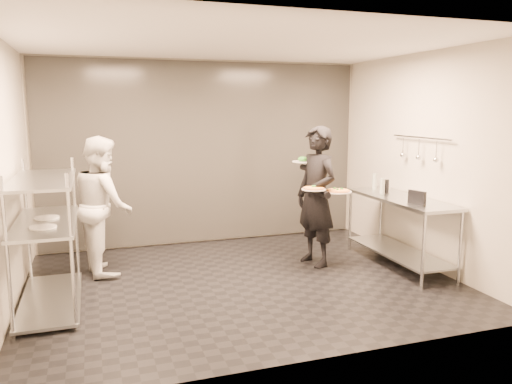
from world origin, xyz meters
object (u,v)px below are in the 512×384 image
object	(u,v)px
pass_rack	(47,234)
pos_monitor	(417,198)
waiter	(316,196)
bottle_clear	(375,181)
pizza_plate_far	(338,191)
bottle_green	(382,186)
chef	(103,205)
prep_counter	(400,219)
salad_plate	(303,160)
pizza_plate_near	(314,189)
bottle_dark	(387,186)

from	to	relation	value
pass_rack	pos_monitor	bearing A→B (deg)	-6.72
waiter	bottle_clear	distance (m)	1.13
pass_rack	pos_monitor	distance (m)	4.25
pizza_plate_far	bottle_green	world-z (taller)	bottle_green
chef	pizza_plate_far	size ratio (longest dim) A/B	4.96
pizza_plate_far	prep_counter	bearing A→B (deg)	-9.87
pass_rack	chef	xyz separation A→B (m)	(0.60, 0.95, 0.10)
pizza_plate_far	bottle_clear	size ratio (longest dim) A/B	1.54
salad_plate	bottle_green	distance (m)	1.15
prep_counter	pass_rack	bearing A→B (deg)	-179.97
bottle_green	prep_counter	bearing A→B (deg)	-74.17
pass_rack	prep_counter	size ratio (longest dim) A/B	0.89
pizza_plate_near	waiter	bearing A→B (deg)	56.75
bottle_green	pizza_plate_far	bearing A→B (deg)	-167.33
bottle_clear	bottle_dark	xyz separation A→B (m)	(-0.03, -0.37, -0.02)
pizza_plate_near	bottle_dark	world-z (taller)	same
prep_counter	pizza_plate_near	distance (m)	1.28
salad_plate	chef	bearing A→B (deg)	173.44
pass_rack	pizza_plate_near	xyz separation A→B (m)	(3.14, 0.16, 0.30)
pos_monitor	bottle_clear	bearing A→B (deg)	68.39
pizza_plate_far	bottle_dark	xyz separation A→B (m)	(0.85, 0.19, -0.01)
pizza_plate_far	bottle_dark	world-z (taller)	bottle_dark
bottle_dark	prep_counter	bearing A→B (deg)	-90.43
waiter	chef	distance (m)	2.75
pass_rack	salad_plate	world-z (taller)	pass_rack
chef	bottle_clear	distance (m)	3.78
pizza_plate_near	bottle_dark	distance (m)	1.20
bottle_green	bottle_dark	xyz separation A→B (m)	(0.09, 0.02, -0.01)
bottle_green	bottle_dark	bearing A→B (deg)	14.04
waiter	bottle_green	size ratio (longest dim) A/B	8.67
prep_counter	salad_plate	distance (m)	1.51
pizza_plate_near	pizza_plate_far	world-z (taller)	pizza_plate_near
pizza_plate_near	bottle_clear	size ratio (longest dim) A/B	1.34
prep_counter	pos_monitor	distance (m)	0.64
prep_counter	bottle_dark	bearing A→B (deg)	89.57
pizza_plate_far	bottle_clear	bearing A→B (deg)	32.48
chef	pos_monitor	bearing A→B (deg)	-121.60
pos_monitor	chef	bearing A→B (deg)	143.84
waiter	pass_rack	bearing A→B (deg)	-97.78
pass_rack	bottle_clear	size ratio (longest dim) A/B	6.99
chef	bottle_dark	world-z (taller)	chef
pass_rack	salad_plate	distance (m)	3.33
pos_monitor	bottle_clear	distance (m)	1.22
pass_rack	chef	size ratio (longest dim) A/B	0.92
salad_plate	bottle_clear	size ratio (longest dim) A/B	1.27
chef	salad_plate	world-z (taller)	chef
chef	pizza_plate_near	world-z (taller)	chef
chef	bottle_green	xyz separation A→B (m)	(3.64, -0.63, 0.16)
chef	pizza_plate_near	bearing A→B (deg)	-116.95
salad_plate	pos_monitor	world-z (taller)	salad_plate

